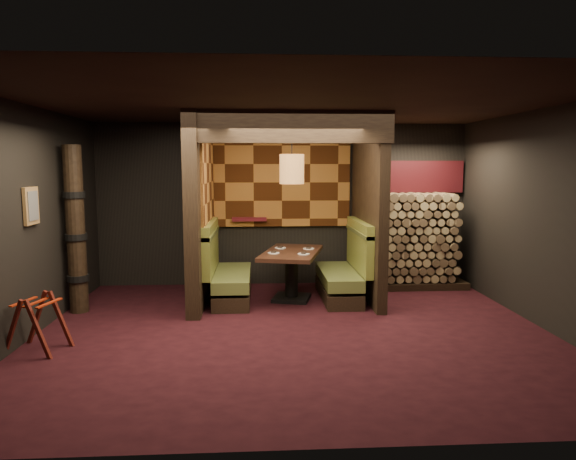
{
  "coord_description": "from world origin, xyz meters",
  "views": [
    {
      "loc": [
        -0.45,
        -6.32,
        2.1
      ],
      "look_at": [
        0.0,
        1.3,
        1.15
      ],
      "focal_mm": 32.0,
      "sensor_mm": 36.0,
      "label": 1
    }
  ],
  "objects_px": {
    "dining_table": "(292,266)",
    "booth_bench_right": "(345,273)",
    "totem_column": "(76,231)",
    "booth_bench_left": "(226,275)",
    "luggage_rack": "(37,321)",
    "firewood_stack": "(415,241)",
    "pendant_lamp": "(292,169)"
  },
  "relations": [
    {
      "from": "dining_table",
      "to": "booth_bench_right",
      "type": "bearing_deg",
      "value": 4.52
    },
    {
      "from": "totem_column",
      "to": "booth_bench_left",
      "type": "bearing_deg",
      "value": 14.75
    },
    {
      "from": "luggage_rack",
      "to": "totem_column",
      "type": "distance_m",
      "value": 1.81
    },
    {
      "from": "totem_column",
      "to": "luggage_rack",
      "type": "bearing_deg",
      "value": -87.13
    },
    {
      "from": "booth_bench_left",
      "to": "firewood_stack",
      "type": "bearing_deg",
      "value": 12.17
    },
    {
      "from": "booth_bench_right",
      "to": "dining_table",
      "type": "bearing_deg",
      "value": -175.48
    },
    {
      "from": "booth_bench_right",
      "to": "dining_table",
      "type": "xyz_separation_m",
      "value": [
        -0.86,
        -0.07,
        0.15
      ]
    },
    {
      "from": "dining_table",
      "to": "totem_column",
      "type": "distance_m",
      "value": 3.22
    },
    {
      "from": "pendant_lamp",
      "to": "luggage_rack",
      "type": "distance_m",
      "value": 4.04
    },
    {
      "from": "pendant_lamp",
      "to": "firewood_stack",
      "type": "xyz_separation_m",
      "value": [
        2.21,
        0.82,
        -1.24
      ]
    },
    {
      "from": "booth_bench_left",
      "to": "totem_column",
      "type": "xyz_separation_m",
      "value": [
        -2.09,
        -0.55,
        0.79
      ]
    },
    {
      "from": "booth_bench_left",
      "to": "totem_column",
      "type": "relative_size",
      "value": 0.67
    },
    {
      "from": "pendant_lamp",
      "to": "firewood_stack",
      "type": "distance_m",
      "value": 2.66
    },
    {
      "from": "booth_bench_left",
      "to": "totem_column",
      "type": "distance_m",
      "value": 2.3
    },
    {
      "from": "dining_table",
      "to": "luggage_rack",
      "type": "xyz_separation_m",
      "value": [
        -3.04,
        -2.08,
        -0.2
      ]
    },
    {
      "from": "booth_bench_right",
      "to": "booth_bench_left",
      "type": "bearing_deg",
      "value": 180.0
    },
    {
      "from": "booth_bench_right",
      "to": "totem_column",
      "type": "relative_size",
      "value": 0.67
    },
    {
      "from": "booth_bench_left",
      "to": "firewood_stack",
      "type": "relative_size",
      "value": 0.92
    },
    {
      "from": "firewood_stack",
      "to": "booth_bench_right",
      "type": "bearing_deg",
      "value": -152.65
    },
    {
      "from": "booth_bench_left",
      "to": "booth_bench_right",
      "type": "distance_m",
      "value": 1.89
    },
    {
      "from": "booth_bench_right",
      "to": "totem_column",
      "type": "xyz_separation_m",
      "value": [
        -3.98,
        -0.55,
        0.79
      ]
    },
    {
      "from": "booth_bench_left",
      "to": "totem_column",
      "type": "bearing_deg",
      "value": -165.25
    },
    {
      "from": "pendant_lamp",
      "to": "firewood_stack",
      "type": "bearing_deg",
      "value": 20.29
    },
    {
      "from": "luggage_rack",
      "to": "dining_table",
      "type": "bearing_deg",
      "value": 34.36
    },
    {
      "from": "luggage_rack",
      "to": "totem_column",
      "type": "bearing_deg",
      "value": 92.87
    },
    {
      "from": "dining_table",
      "to": "luggage_rack",
      "type": "distance_m",
      "value": 3.69
    },
    {
      "from": "booth_bench_left",
      "to": "pendant_lamp",
      "type": "height_order",
      "value": "pendant_lamp"
    },
    {
      "from": "totem_column",
      "to": "firewood_stack",
      "type": "distance_m",
      "value": 5.49
    },
    {
      "from": "booth_bench_left",
      "to": "booth_bench_right",
      "type": "xyz_separation_m",
      "value": [
        1.89,
        0.0,
        0.0
      ]
    },
    {
      "from": "firewood_stack",
      "to": "luggage_rack",
      "type": "bearing_deg",
      "value": -151.54
    },
    {
      "from": "luggage_rack",
      "to": "booth_bench_right",
      "type": "bearing_deg",
      "value": 28.84
    },
    {
      "from": "booth_bench_left",
      "to": "dining_table",
      "type": "height_order",
      "value": "booth_bench_left"
    }
  ]
}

